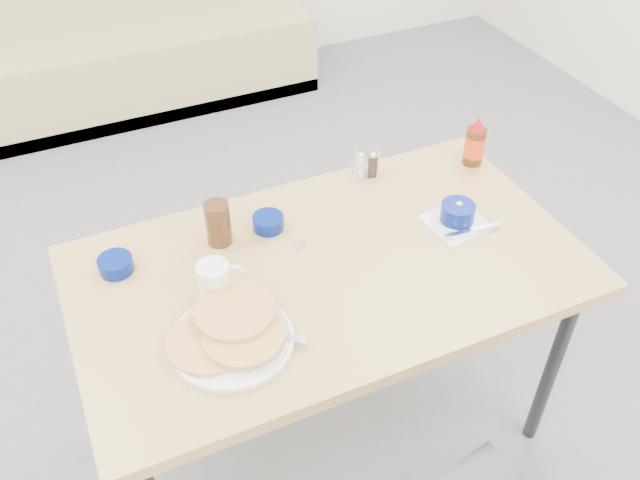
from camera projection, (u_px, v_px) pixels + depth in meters
name	position (u px, v px, depth m)	size (l,w,h in m)	color
booth_bench	(143.00, 42.00, 3.88)	(1.90, 0.56, 1.22)	tan
dining_table	(329.00, 281.00, 1.91)	(1.40, 0.80, 0.76)	tan
pancake_plate	(231.00, 335.00, 1.65)	(0.33, 0.31, 0.05)	white
coffee_mug	(216.00, 279.00, 1.75)	(0.13, 0.09, 0.10)	white
grits_setting	(457.00, 215.00, 1.99)	(0.20, 0.18, 0.07)	white
creamer_bowl	(116.00, 265.00, 1.84)	(0.09, 0.09, 0.04)	navy
butter_bowl	(268.00, 222.00, 1.98)	(0.09, 0.09, 0.04)	navy
amber_tumbler	(218.00, 223.00, 1.90)	(0.07, 0.07, 0.13)	#3F2414
condiment_caddy	(367.00, 166.00, 2.17)	(0.10, 0.07, 0.10)	silver
syrup_bottle	(475.00, 144.00, 2.20)	(0.07, 0.07, 0.17)	#47230F
sugar_wrapper	(301.00, 245.00, 1.93)	(0.04, 0.02, 0.00)	#D44658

